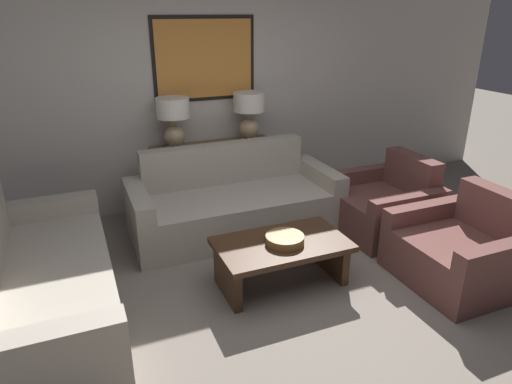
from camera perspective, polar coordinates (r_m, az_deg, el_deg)
The scene contains 11 objects.
ground_plane at distance 3.74m, azimuth 5.93°, elevation -14.54°, with size 20.00×20.00×0.00m, color slate.
back_wall at distance 5.43m, azimuth -6.45°, elevation 12.36°, with size 8.35×0.12×2.65m.
console_table at distance 5.41m, azimuth -5.19°, elevation 2.02°, with size 1.41×0.40×0.77m.
table_lamp_left at distance 5.09m, azimuth -10.29°, elevation 9.18°, with size 0.36×0.36×0.56m.
table_lamp_right at distance 5.35m, azimuth -0.86°, elevation 10.12°, with size 0.36×0.36×0.56m.
couch_by_back_wall at distance 4.85m, azimuth -2.75°, elevation -1.51°, with size 2.17×0.93×0.87m.
couch_by_side at distance 3.82m, azimuth -25.36°, elevation -10.74°, with size 0.93×2.17×0.87m.
coffee_table at distance 3.90m, azimuth 3.19°, elevation -7.64°, with size 1.10×0.65×0.40m.
decorative_bowl at distance 3.82m, azimuth 3.63°, elevation -5.91°, with size 0.32×0.32×0.07m.
armchair_near_back_wall at distance 5.04m, azimuth 15.72°, elevation -1.68°, with size 0.90×0.98×0.79m.
armchair_near_camera at distance 4.35m, azimuth 24.25°, elevation -6.77°, with size 0.90×0.98×0.79m.
Camera 1 is at (-1.50, -2.62, 2.21)m, focal length 32.00 mm.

